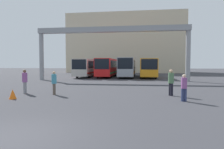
# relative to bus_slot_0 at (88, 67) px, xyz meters

# --- Properties ---
(ground_plane) EXTENTS (200.00, 200.00, 0.00)m
(ground_plane) POSITION_rel_bus_slot_0_xyz_m (5.16, -28.89, -1.74)
(ground_plane) COLOR #38383D
(building_backdrop) EXTENTS (30.18, 12.00, 15.24)m
(building_backdrop) POSITION_rel_bus_slot_0_xyz_m (5.16, 21.34, 5.88)
(building_backdrop) COLOR beige
(building_backdrop) RESTS_ON ground
(overhead_gantry) EXTENTS (20.36, 0.80, 7.16)m
(overhead_gantry) POSITION_rel_bus_slot_0_xyz_m (5.16, -7.71, 4.04)
(overhead_gantry) COLOR gray
(overhead_gantry) RESTS_ON ground
(bus_slot_0) EXTENTS (2.44, 10.93, 3.02)m
(bus_slot_0) POSITION_rel_bus_slot_0_xyz_m (0.00, 0.00, 0.00)
(bus_slot_0) COLOR beige
(bus_slot_0) RESTS_ON ground
(bus_slot_1) EXTENTS (2.43, 11.06, 3.09)m
(bus_slot_1) POSITION_rel_bus_slot_0_xyz_m (3.44, 0.07, 0.04)
(bus_slot_1) COLOR red
(bus_slot_1) RESTS_ON ground
(bus_slot_2) EXTENTS (2.44, 12.18, 3.21)m
(bus_slot_2) POSITION_rel_bus_slot_0_xyz_m (6.88, 0.63, 0.11)
(bus_slot_2) COLOR #999EA5
(bus_slot_2) RESTS_ON ground
(bus_slot_3) EXTENTS (2.57, 10.04, 3.05)m
(bus_slot_3) POSITION_rel_bus_slot_0_xyz_m (10.32, -0.44, 0.02)
(bus_slot_3) COLOR orange
(bus_slot_3) RESTS_ON ground
(pedestrian_near_right) EXTENTS (0.37, 0.37, 1.80)m
(pedestrian_near_right) POSITION_rel_bus_slot_0_xyz_m (0.42, -20.35, -0.79)
(pedestrian_near_right) COLOR gray
(pedestrian_near_right) RESTS_ON ground
(pedestrian_near_left) EXTENTS (0.33, 0.33, 1.61)m
(pedestrian_near_left) POSITION_rel_bus_slot_0_xyz_m (11.54, -22.01, -0.89)
(pedestrian_near_left) COLOR navy
(pedestrian_near_left) RESTS_ON ground
(pedestrian_mid_left) EXTENTS (0.38, 0.38, 1.83)m
(pedestrian_mid_left) POSITION_rel_bus_slot_0_xyz_m (11.11, -19.94, -0.77)
(pedestrian_mid_left) COLOR black
(pedestrian_mid_left) RESTS_ON ground
(pedestrian_near_center) EXTENTS (0.35, 0.35, 1.70)m
(pedestrian_near_center) POSITION_rel_bus_slot_0_xyz_m (2.85, -20.63, -0.84)
(pedestrian_near_center) COLOR brown
(pedestrian_near_center) RESTS_ON ground
(traffic_cone) EXTENTS (0.45, 0.45, 0.62)m
(traffic_cone) POSITION_rel_bus_slot_0_xyz_m (0.99, -22.65, -1.43)
(traffic_cone) COLOR orange
(traffic_cone) RESTS_ON ground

